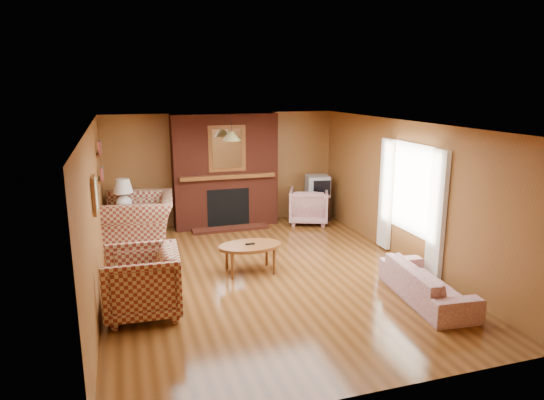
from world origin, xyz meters
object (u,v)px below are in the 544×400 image
object	(u,v)px
crt_tv	(318,186)
table_lamp	(123,193)
plaid_loveseat	(139,221)
floral_sofa	(427,283)
side_table	(126,226)
tv_stand	(317,208)
coffee_table	(250,248)
plaid_armchair	(142,282)
floral_armchair	(309,206)
fireplace	(225,172)

from	to	relation	value
crt_tv	table_lamp	bearing A→B (deg)	-175.26
plaid_loveseat	floral_sofa	xyz separation A→B (m)	(3.75, -3.73, -0.22)
side_table	crt_tv	world-z (taller)	crt_tv
floral_sofa	tv_stand	size ratio (longest dim) A/B	3.09
coffee_table	table_lamp	world-z (taller)	table_lamp
plaid_loveseat	plaid_armchair	bearing A→B (deg)	3.57
floral_armchair	tv_stand	bearing A→B (deg)	-124.57
plaid_loveseat	plaid_armchair	size ratio (longest dim) A/B	1.49
plaid_armchair	tv_stand	xyz separation A→B (m)	(4.00, 3.61, -0.17)
floral_armchair	crt_tv	distance (m)	0.52
floral_sofa	coffee_table	world-z (taller)	floral_sofa
side_table	crt_tv	distance (m)	4.19
floral_sofa	crt_tv	world-z (taller)	crt_tv
table_lamp	floral_sofa	bearing A→B (deg)	-45.12
fireplace	crt_tv	distance (m)	2.10
fireplace	plaid_loveseat	size ratio (longest dim) A/B	1.64
plaid_loveseat	side_table	world-z (taller)	plaid_loveseat
coffee_table	tv_stand	size ratio (longest dim) A/B	1.84
floral_sofa	plaid_loveseat	bearing A→B (deg)	50.37
floral_sofa	side_table	size ratio (longest dim) A/B	2.79
tv_stand	floral_sofa	bearing A→B (deg)	-89.89
plaid_loveseat	floral_armchair	size ratio (longest dim) A/B	1.73
fireplace	floral_armchair	world-z (taller)	fireplace
coffee_table	plaid_armchair	bearing A→B (deg)	-150.08
plaid_armchair	floral_armchair	bearing A→B (deg)	135.31
plaid_armchair	coffee_table	size ratio (longest dim) A/B	0.96
tv_stand	coffee_table	bearing A→B (deg)	-128.81
plaid_armchair	fireplace	bearing A→B (deg)	155.46
fireplace	tv_stand	world-z (taller)	fireplace
floral_armchair	crt_tv	xyz separation A→B (m)	(0.28, 0.17, 0.40)
coffee_table	tv_stand	world-z (taller)	tv_stand
plaid_loveseat	table_lamp	size ratio (longest dim) A/B	2.34
tv_stand	crt_tv	size ratio (longest dim) A/B	0.99
floral_armchair	crt_tv	world-z (taller)	crt_tv
floral_sofa	floral_armchair	world-z (taller)	floral_armchair
plaid_loveseat	side_table	size ratio (longest dim) A/B	2.36
table_lamp	plaid_loveseat	bearing A→B (deg)	-49.42
coffee_table	table_lamp	bearing A→B (deg)	129.99
fireplace	side_table	xyz separation A→B (m)	(-2.10, -0.53, -0.87)
floral_armchair	tv_stand	distance (m)	0.35
plaid_armchair	table_lamp	xyz separation A→B (m)	(-0.15, 3.26, 0.52)
plaid_loveseat	table_lamp	world-z (taller)	table_lamp
table_lamp	crt_tv	world-z (taller)	table_lamp
plaid_loveseat	tv_stand	distance (m)	3.96
fireplace	plaid_loveseat	bearing A→B (deg)	-155.93
floral_armchair	coffee_table	xyz separation A→B (m)	(-1.98, -2.43, 0.04)
plaid_armchair	side_table	xyz separation A→B (m)	(-0.15, 3.26, -0.14)
fireplace	plaid_armchair	world-z (taller)	fireplace
tv_stand	floral_armchair	bearing A→B (deg)	-145.03
plaid_armchair	crt_tv	distance (m)	5.39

